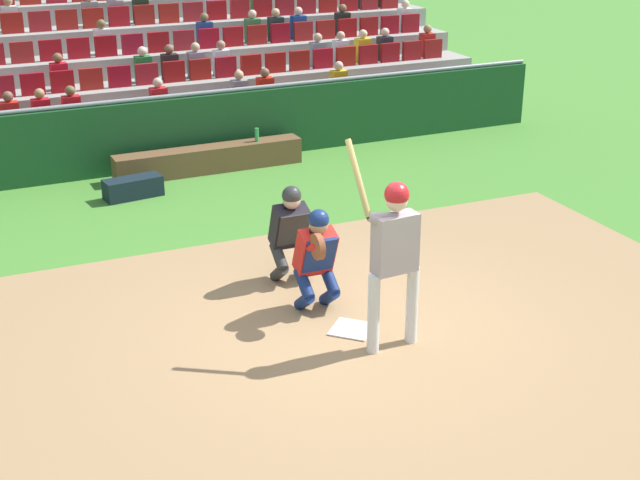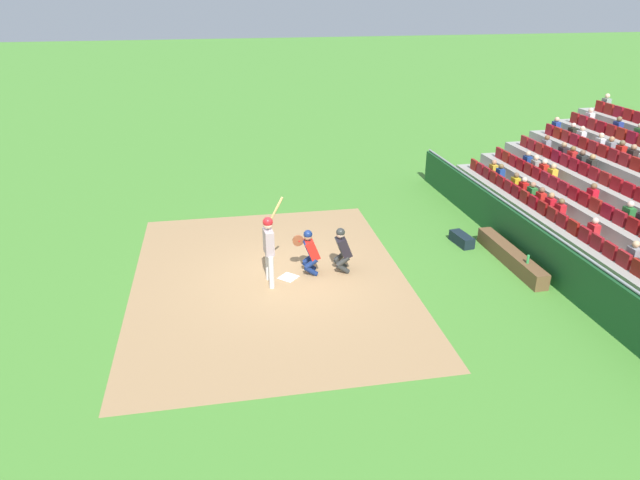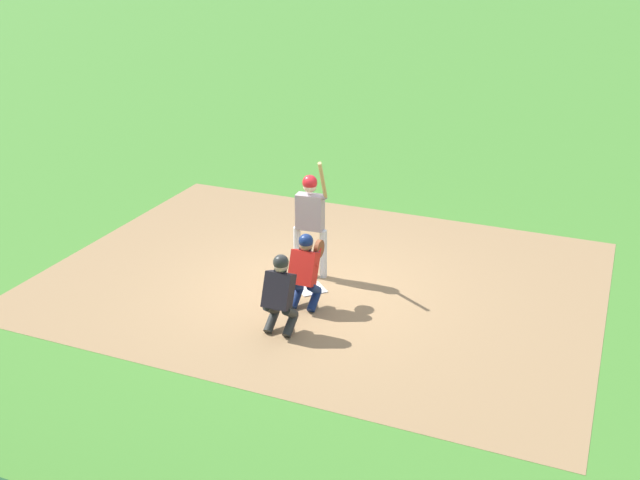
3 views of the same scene
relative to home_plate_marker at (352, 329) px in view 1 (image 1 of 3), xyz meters
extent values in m
plane|color=#488730|center=(0.00, 0.00, -0.02)|extent=(160.00, 160.00, 0.00)
cube|color=#A17C53|center=(0.00, 0.50, -0.01)|extent=(9.68, 7.39, 0.01)
cube|color=white|center=(0.00, 0.00, 0.00)|extent=(0.62, 0.62, 0.02)
cylinder|color=silver|center=(-0.47, 0.50, 0.43)|extent=(0.14, 0.14, 0.90)
cylinder|color=silver|center=(0.02, 0.53, 0.43)|extent=(0.14, 0.14, 0.90)
cube|color=#A28F94|center=(-0.23, 0.52, 1.20)|extent=(0.49, 0.25, 0.64)
sphere|color=beige|center=(-0.23, 0.52, 1.67)|extent=(0.23, 0.23, 0.23)
sphere|color=red|center=(-0.23, 0.52, 1.74)|extent=(0.26, 0.26, 0.26)
cylinder|color=#A28F94|center=(-0.17, 0.50, 1.50)|extent=(0.50, 0.11, 0.14)
cylinder|color=#A28F94|center=(0.02, 0.51, 1.50)|extent=(0.18, 0.14, 0.13)
cylinder|color=tan|center=(0.10, 0.29, 1.89)|extent=(0.12, 0.46, 0.75)
sphere|color=black|center=(0.08, 0.49, 1.53)|extent=(0.06, 0.06, 0.06)
cylinder|color=navy|center=(-0.01, -0.62, 0.14)|extent=(0.15, 0.39, 0.34)
cylinder|color=navy|center=(-0.01, -0.62, 0.36)|extent=(0.15, 0.38, 0.33)
cylinder|color=navy|center=(0.31, -0.62, 0.14)|extent=(0.15, 0.39, 0.34)
cylinder|color=navy|center=(0.31, -0.62, 0.36)|extent=(0.15, 0.38, 0.33)
cube|color=red|center=(0.14, -0.67, 0.72)|extent=(0.43, 0.43, 0.60)
cube|color=navy|center=(0.15, -0.55, 0.72)|extent=(0.38, 0.22, 0.45)
sphere|color=#A77E5B|center=(0.15, -0.57, 1.09)|extent=(0.22, 0.22, 0.22)
cube|color=black|center=(0.15, -0.57, 1.09)|extent=(0.20, 0.11, 0.20)
sphere|color=navy|center=(0.15, -0.57, 1.15)|extent=(0.24, 0.24, 0.24)
cylinder|color=brown|center=(0.27, -0.32, 0.93)|extent=(0.08, 0.30, 0.30)
cylinder|color=red|center=(0.30, -0.50, 0.86)|extent=(0.15, 0.40, 0.22)
cylinder|color=#2B2C2A|center=(-0.06, -1.49, 0.14)|extent=(0.15, 0.39, 0.34)
cylinder|color=#2B2C2A|center=(-0.06, -1.49, 0.36)|extent=(0.15, 0.39, 0.33)
cylinder|color=#2B2C2A|center=(0.26, -1.50, 0.14)|extent=(0.15, 0.39, 0.34)
cylinder|color=#2B2C2A|center=(0.26, -1.50, 0.36)|extent=(0.15, 0.39, 0.33)
cube|color=black|center=(0.10, -1.54, 0.72)|extent=(0.43, 0.43, 0.60)
cube|color=#2B2C2A|center=(0.10, -1.42, 0.72)|extent=(0.39, 0.22, 0.45)
sphere|color=#CFA68D|center=(0.10, -1.45, 1.09)|extent=(0.22, 0.22, 0.22)
cube|color=black|center=(0.10, -1.45, 1.09)|extent=(0.20, 0.11, 0.20)
sphere|color=#2B2C2A|center=(0.10, -1.45, 1.15)|extent=(0.24, 0.24, 0.24)
cube|color=#184722|center=(0.00, -6.81, 0.59)|extent=(14.53, 0.24, 1.21)
cylinder|color=gray|center=(0.00, -6.81, 1.23)|extent=(14.53, 0.07, 0.07)
cube|color=brown|center=(-0.41, -6.26, 0.20)|extent=(3.29, 0.40, 0.44)
cylinder|color=green|center=(-1.28, -6.23, 0.54)|extent=(0.07, 0.07, 0.24)
cube|color=black|center=(1.11, -5.48, 0.15)|extent=(0.95, 0.47, 0.32)
cube|color=#99978F|center=(0.00, -8.75, 0.20)|extent=(15.45, 1.04, 0.43)
cube|color=maroon|center=(-6.89, -8.60, 0.62)|extent=(0.44, 0.10, 0.42)
cube|color=maroon|center=(-6.34, -8.60, 0.62)|extent=(0.44, 0.10, 0.42)
cube|color=maroon|center=(-5.79, -8.60, 0.62)|extent=(0.44, 0.10, 0.42)
cube|color=maroon|center=(-5.24, -8.60, 0.62)|extent=(0.44, 0.10, 0.42)
cube|color=maroon|center=(-4.69, -8.60, 0.62)|extent=(0.44, 0.10, 0.42)
cube|color=maroon|center=(-4.14, -8.60, 0.62)|extent=(0.44, 0.10, 0.42)
cube|color=gold|center=(-4.14, -8.85, 0.67)|extent=(0.32, 0.22, 0.52)
sphere|color=beige|center=(-4.14, -8.85, 1.03)|extent=(0.19, 0.19, 0.19)
cube|color=maroon|center=(-3.59, -8.60, 0.62)|extent=(0.44, 0.10, 0.42)
cube|color=maroon|center=(-3.03, -8.60, 0.62)|extent=(0.44, 0.10, 0.42)
cube|color=maroon|center=(-2.48, -8.60, 0.62)|extent=(0.44, 0.10, 0.42)
cube|color=red|center=(-2.48, -8.85, 0.67)|extent=(0.32, 0.22, 0.52)
sphere|color=brown|center=(-2.48, -8.85, 1.03)|extent=(0.19, 0.19, 0.19)
cube|color=maroon|center=(-1.93, -8.60, 0.62)|extent=(0.44, 0.10, 0.42)
cube|color=gray|center=(-1.93, -8.85, 0.67)|extent=(0.32, 0.22, 0.52)
sphere|color=tan|center=(-1.93, -8.85, 1.03)|extent=(0.19, 0.19, 0.19)
cube|color=maroon|center=(-1.38, -8.60, 0.62)|extent=(0.44, 0.10, 0.42)
cube|color=maroon|center=(-0.83, -8.60, 0.62)|extent=(0.44, 0.10, 0.42)
cube|color=maroon|center=(-0.28, -8.60, 0.62)|extent=(0.44, 0.10, 0.42)
cube|color=red|center=(-0.28, -8.85, 0.67)|extent=(0.32, 0.22, 0.52)
sphere|color=beige|center=(-0.28, -8.85, 1.03)|extent=(0.19, 0.19, 0.19)
cube|color=maroon|center=(0.28, -8.60, 0.62)|extent=(0.44, 0.10, 0.42)
cube|color=maroon|center=(0.83, -8.60, 0.62)|extent=(0.44, 0.10, 0.42)
cube|color=maroon|center=(1.38, -8.60, 0.62)|extent=(0.44, 0.10, 0.42)
cube|color=red|center=(1.38, -8.85, 0.67)|extent=(0.32, 0.22, 0.52)
sphere|color=brown|center=(1.38, -8.85, 1.03)|extent=(0.19, 0.19, 0.19)
cube|color=maroon|center=(1.93, -8.60, 0.62)|extent=(0.44, 0.10, 0.42)
cube|color=red|center=(1.93, -8.85, 0.67)|extent=(0.32, 0.22, 0.52)
sphere|color=#AE7D50|center=(1.93, -8.85, 1.03)|extent=(0.19, 0.19, 0.19)
cube|color=maroon|center=(2.48, -8.60, 0.62)|extent=(0.44, 0.10, 0.42)
cube|color=red|center=(2.48, -8.85, 0.67)|extent=(0.32, 0.22, 0.52)
sphere|color=brown|center=(2.48, -8.85, 1.03)|extent=(0.19, 0.19, 0.19)
cube|color=#99978F|center=(0.00, -9.79, 0.41)|extent=(15.45, 1.04, 0.85)
cube|color=maroon|center=(-6.89, -9.64, 1.04)|extent=(0.44, 0.10, 0.42)
cube|color=red|center=(-6.89, -9.89, 1.09)|extent=(0.32, 0.22, 0.52)
sphere|color=#A47752|center=(-6.89, -9.89, 1.45)|extent=(0.19, 0.19, 0.19)
cube|color=maroon|center=(-6.34, -9.64, 1.04)|extent=(0.44, 0.10, 0.42)
cube|color=maroon|center=(-5.79, -9.64, 1.04)|extent=(0.44, 0.10, 0.42)
cube|color=#25242D|center=(-5.79, -9.89, 1.09)|extent=(0.32, 0.22, 0.52)
sphere|color=beige|center=(-5.79, -9.89, 1.45)|extent=(0.19, 0.19, 0.19)
cube|color=maroon|center=(-5.24, -9.64, 1.04)|extent=(0.44, 0.10, 0.42)
cube|color=gold|center=(-5.24, -9.89, 1.09)|extent=(0.32, 0.22, 0.52)
sphere|color=beige|center=(-5.24, -9.89, 1.45)|extent=(0.19, 0.19, 0.19)
cube|color=maroon|center=(-4.69, -9.64, 1.04)|extent=(0.44, 0.10, 0.42)
cube|color=silver|center=(-4.69, -9.89, 1.09)|extent=(0.32, 0.22, 0.52)
sphere|color=tan|center=(-4.69, -9.89, 1.45)|extent=(0.19, 0.19, 0.19)
cube|color=maroon|center=(-4.14, -9.64, 1.04)|extent=(0.44, 0.10, 0.42)
cube|color=gray|center=(-4.14, -9.89, 1.09)|extent=(0.32, 0.22, 0.52)
sphere|color=tan|center=(-4.14, -9.89, 1.45)|extent=(0.19, 0.19, 0.19)
cube|color=maroon|center=(-3.59, -9.64, 1.04)|extent=(0.44, 0.10, 0.42)
cube|color=maroon|center=(-3.03, -9.64, 1.04)|extent=(0.44, 0.10, 0.42)
cube|color=maroon|center=(-2.48, -9.64, 1.04)|extent=(0.44, 0.10, 0.42)
cube|color=maroon|center=(-1.93, -9.64, 1.04)|extent=(0.44, 0.10, 0.42)
cube|color=white|center=(-1.93, -9.89, 1.09)|extent=(0.32, 0.22, 0.52)
sphere|color=#A1745A|center=(-1.93, -9.89, 1.45)|extent=(0.19, 0.19, 0.19)
cube|color=maroon|center=(-1.38, -9.64, 1.04)|extent=(0.44, 0.10, 0.42)
cube|color=gray|center=(-1.38, -9.89, 1.09)|extent=(0.32, 0.22, 0.52)
sphere|color=tan|center=(-1.38, -9.89, 1.45)|extent=(0.19, 0.19, 0.19)
cube|color=maroon|center=(-0.83, -9.64, 1.04)|extent=(0.44, 0.10, 0.42)
cube|color=#2A1F20|center=(-0.83, -9.89, 1.09)|extent=(0.32, 0.22, 0.52)
sphere|color=brown|center=(-0.83, -9.89, 1.45)|extent=(0.19, 0.19, 0.19)
cube|color=maroon|center=(-0.28, -9.64, 1.04)|extent=(0.44, 0.10, 0.42)
cube|color=#277030|center=(-0.28, -9.89, 1.09)|extent=(0.32, 0.22, 0.52)
sphere|color=beige|center=(-0.28, -9.89, 1.45)|extent=(0.19, 0.19, 0.19)
cube|color=maroon|center=(0.28, -9.64, 1.04)|extent=(0.44, 0.10, 0.42)
cube|color=maroon|center=(0.83, -9.64, 1.04)|extent=(0.44, 0.10, 0.42)
cube|color=maroon|center=(1.38, -9.64, 1.04)|extent=(0.44, 0.10, 0.42)
cube|color=red|center=(1.38, -9.89, 1.09)|extent=(0.32, 0.22, 0.52)
sphere|color=brown|center=(1.38, -9.89, 1.45)|extent=(0.19, 0.19, 0.19)
cube|color=maroon|center=(1.93, -9.64, 1.04)|extent=(0.44, 0.10, 0.42)
cube|color=maroon|center=(2.48, -9.64, 1.04)|extent=(0.44, 0.10, 0.42)
cube|color=#99978F|center=(0.00, -10.83, 0.62)|extent=(15.45, 1.04, 1.28)
cube|color=maroon|center=(-6.89, -10.68, 1.47)|extent=(0.44, 0.10, 0.42)
cube|color=silver|center=(-6.89, -10.93, 1.52)|extent=(0.32, 0.22, 0.52)
sphere|color=beige|center=(-6.89, -10.93, 1.88)|extent=(0.19, 0.19, 0.19)
cube|color=maroon|center=(-6.34, -10.68, 1.47)|extent=(0.44, 0.10, 0.42)
cube|color=maroon|center=(-5.79, -10.68, 1.47)|extent=(0.44, 0.10, 0.42)
cube|color=maroon|center=(-5.24, -10.68, 1.47)|extent=(0.44, 0.10, 0.42)
cube|color=black|center=(-5.24, -10.93, 1.52)|extent=(0.32, 0.22, 0.52)
sphere|color=brown|center=(-5.24, -10.93, 1.88)|extent=(0.19, 0.19, 0.19)
cube|color=maroon|center=(-4.69, -10.68, 1.47)|extent=(0.44, 0.10, 0.42)
cube|color=maroon|center=(-4.14, -10.68, 1.47)|extent=(0.44, 0.10, 0.42)
cube|color=#1A4195|center=(-4.14, -10.93, 1.52)|extent=(0.32, 0.22, 0.52)
sphere|color=beige|center=(-4.14, -10.93, 1.88)|extent=(0.19, 0.19, 0.19)
cube|color=maroon|center=(-3.59, -10.68, 1.47)|extent=(0.44, 0.10, 0.42)
cube|color=#1E2C2C|center=(-3.59, -10.93, 1.52)|extent=(0.32, 0.22, 0.52)
sphere|color=tan|center=(-3.59, -10.93, 1.88)|extent=(0.19, 0.19, 0.19)
cube|color=maroon|center=(-3.03, -10.68, 1.47)|extent=(0.44, 0.10, 0.42)
cube|color=#34753E|center=(-3.03, -10.93, 1.52)|extent=(0.32, 0.22, 0.52)
sphere|color=beige|center=(-3.03, -10.93, 1.88)|extent=(0.19, 0.19, 0.19)
cube|color=maroon|center=(-2.48, -10.68, 1.47)|extent=(0.44, 0.10, 0.42)
cube|color=maroon|center=(-1.93, -10.68, 1.47)|extent=(0.44, 0.10, 0.42)
cube|color=navy|center=(-1.93, -10.93, 1.52)|extent=(0.32, 0.22, 0.52)
sphere|color=brown|center=(-1.93, -10.93, 1.88)|extent=(0.19, 0.19, 0.19)
cube|color=maroon|center=(-1.38, -10.68, 1.47)|extent=(0.44, 0.10, 0.42)
cube|color=maroon|center=(-0.83, -10.68, 1.47)|extent=(0.44, 0.10, 0.42)
cube|color=maroon|center=(-0.28, -10.68, 1.47)|extent=(0.44, 0.10, 0.42)
cube|color=maroon|center=(0.28, -10.68, 1.47)|extent=(0.44, 0.10, 0.42)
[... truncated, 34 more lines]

